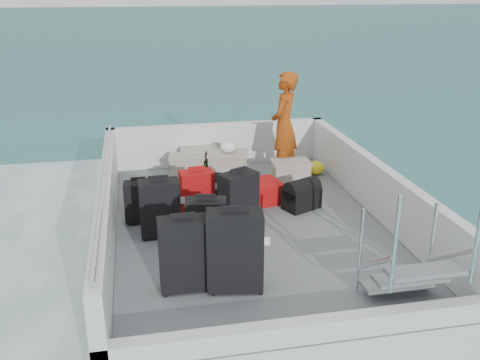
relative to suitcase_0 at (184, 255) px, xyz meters
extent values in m
plane|color=#195457|center=(0.94, 1.40, -1.00)|extent=(160.00, 160.00, 0.00)
cube|color=silver|center=(0.94, 1.40, -0.70)|extent=(3.60, 5.00, 0.60)
cube|color=slate|center=(0.94, 1.40, -0.39)|extent=(3.30, 4.70, 0.02)
cube|color=silver|center=(-0.79, 1.40, -0.03)|extent=(0.14, 5.00, 0.70)
cube|color=silver|center=(2.67, 1.40, -0.03)|extent=(0.14, 5.00, 0.70)
cube|color=silver|center=(0.94, 3.83, -0.03)|extent=(3.60, 0.14, 0.70)
cube|color=silver|center=(0.94, -1.03, -0.28)|extent=(3.60, 0.14, 0.20)
cylinder|color=silver|center=(-0.79, 1.40, 0.37)|extent=(0.04, 4.80, 0.04)
cube|color=black|center=(0.00, 0.00, 0.00)|extent=(0.50, 0.28, 0.76)
cube|color=black|center=(-0.17, 1.26, -0.03)|extent=(0.48, 0.28, 0.71)
cube|color=black|center=(-0.40, 1.70, -0.11)|extent=(0.39, 0.25, 0.55)
cube|color=black|center=(0.49, -0.09, 0.04)|extent=(0.59, 0.40, 0.83)
cube|color=black|center=(0.32, 0.70, -0.05)|extent=(0.49, 0.34, 0.66)
cube|color=#B40E0D|center=(0.34, 1.80, -0.08)|extent=(0.45, 0.30, 0.60)
cube|color=black|center=(0.83, 1.47, -0.05)|extent=(0.55, 0.46, 0.66)
cube|color=#B40E0D|center=(1.17, 2.05, -0.23)|extent=(0.82, 0.61, 0.29)
cube|color=#A59D90|center=(0.38, 3.32, -0.22)|extent=(0.57, 0.43, 0.31)
cube|color=#A59D90|center=(0.60, 3.60, -0.21)|extent=(0.58, 0.41, 0.34)
cube|color=#A59D90|center=(1.00, 3.20, -0.20)|extent=(0.67, 0.53, 0.36)
cube|color=#A59D90|center=(1.88, 2.68, -0.22)|extent=(0.55, 0.39, 0.33)
ellipsoid|color=yellow|center=(2.39, 3.00, -0.27)|extent=(0.28, 0.26, 0.22)
ellipsoid|color=white|center=(1.00, 3.20, 0.07)|extent=(0.24, 0.24, 0.18)
imported|color=#D15513|center=(1.86, 3.03, 0.44)|extent=(0.66, 0.72, 1.65)
camera|label=1|loc=(-0.38, -4.68, 2.52)|focal=40.00mm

